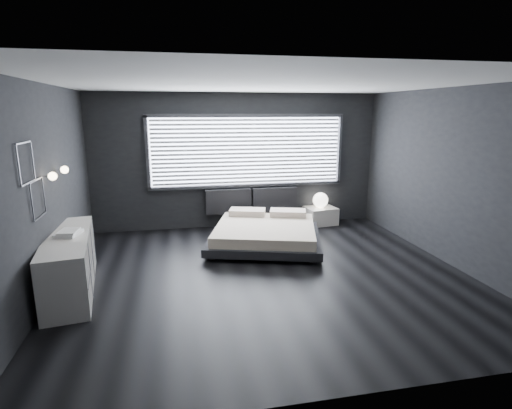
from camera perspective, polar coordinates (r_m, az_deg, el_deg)
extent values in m
plane|color=black|center=(6.18, 1.59, -9.93)|extent=(6.00, 6.00, 0.00)
plane|color=silver|center=(5.70, 1.77, 16.92)|extent=(6.00, 6.00, 0.00)
cube|color=black|center=(8.45, -2.57, 6.20)|extent=(6.00, 0.04, 2.80)
cube|color=black|center=(3.24, 12.79, -5.69)|extent=(6.00, 0.04, 2.80)
cube|color=black|center=(5.89, -28.11, 1.55)|extent=(0.04, 5.50, 2.80)
cube|color=black|center=(7.08, 26.09, 3.50)|extent=(0.04, 5.50, 2.80)
cube|color=white|center=(8.44, -1.21, 7.64)|extent=(4.00, 0.02, 1.38)
cube|color=#47474C|center=(8.30, -15.28, 7.08)|extent=(0.06, 0.08, 1.48)
cube|color=#47474C|center=(9.00, 11.83, 7.71)|extent=(0.06, 0.08, 1.48)
cube|color=#47474C|center=(8.37, -1.20, 12.60)|extent=(4.14, 0.08, 0.06)
cube|color=#47474C|center=(8.51, -1.15, 2.73)|extent=(4.14, 0.08, 0.06)
cube|color=silver|center=(8.38, -1.14, 7.60)|extent=(3.94, 0.03, 1.32)
cube|color=black|center=(8.45, -3.96, 0.47)|extent=(0.96, 0.16, 0.52)
cube|color=black|center=(8.64, 2.63, 0.77)|extent=(0.96, 0.16, 0.52)
cylinder|color=silver|center=(5.89, -27.72, 3.58)|extent=(0.10, 0.02, 0.02)
sphere|color=#FFE5B7|center=(5.87, -27.06, 3.62)|extent=(0.11, 0.11, 0.11)
cylinder|color=silver|center=(6.46, -26.28, 4.46)|extent=(0.10, 0.02, 0.02)
sphere|color=#FFE5B7|center=(6.44, -25.68, 4.50)|extent=(0.11, 0.11, 0.11)
cube|color=#47474C|center=(5.28, -30.30, 7.62)|extent=(0.01, 0.46, 0.02)
cube|color=#47474C|center=(5.33, -29.73, 2.71)|extent=(0.01, 0.46, 0.02)
cube|color=#47474C|center=(5.51, -29.28, 5.48)|extent=(0.01, 0.02, 0.46)
cube|color=#47474C|center=(5.08, -30.81, 4.78)|extent=(0.01, 0.02, 0.46)
cube|color=#47474C|center=(5.56, -28.94, 3.07)|extent=(0.01, 0.46, 0.02)
cube|color=#47474C|center=(5.65, -28.42, -1.52)|extent=(0.01, 0.46, 0.02)
cube|color=#47474C|center=(5.82, -28.04, 1.24)|extent=(0.01, 0.02, 0.46)
cube|color=#47474C|center=(5.39, -29.38, 0.24)|extent=(0.01, 0.02, 0.46)
cube|color=black|center=(6.81, -6.38, -7.45)|extent=(0.13, 0.13, 0.07)
cube|color=black|center=(6.70, 8.28, -7.87)|extent=(0.13, 0.13, 0.07)
cube|color=black|center=(8.24, -4.30, -3.71)|extent=(0.13, 0.13, 0.07)
cube|color=black|center=(8.15, 7.70, -4.00)|extent=(0.13, 0.13, 0.07)
cube|color=black|center=(7.39, 1.32, -4.82)|extent=(2.44, 2.38, 0.14)
cube|color=beige|center=(7.34, 1.33, -3.61)|extent=(2.19, 2.19, 0.18)
cube|color=beige|center=(8.01, -1.24, -1.07)|extent=(0.78, 0.56, 0.12)
cube|color=beige|center=(7.96, 4.58, -1.19)|extent=(0.78, 0.56, 0.12)
cube|color=white|center=(8.89, 9.17, -1.57)|extent=(0.70, 0.61, 0.37)
sphere|color=white|center=(8.81, 9.19, 0.63)|extent=(0.33, 0.33, 0.33)
cube|color=white|center=(6.09, -25.07, -7.60)|extent=(0.83, 2.05, 0.80)
cube|color=#47474C|center=(6.06, -22.41, -7.42)|extent=(0.29, 1.95, 0.78)
cube|color=white|center=(5.97, -25.22, -3.77)|extent=(0.33, 0.40, 0.04)
cube|color=white|center=(5.94, -25.20, -3.49)|extent=(0.26, 0.33, 0.03)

